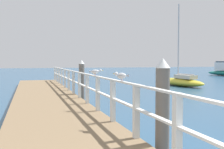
{
  "coord_description": "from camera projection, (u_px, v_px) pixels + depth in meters",
  "views": [
    {
      "loc": [
        -0.8,
        -1.1,
        1.99
      ],
      "look_at": [
        2.73,
        9.97,
        1.41
      ],
      "focal_mm": 42.35,
      "sensor_mm": 36.0,
      "label": 1
    }
  ],
  "objects": [
    {
      "name": "pier_deck",
      "position": [
        47.0,
        101.0,
        12.1
      ],
      "size": [
        2.9,
        22.54,
        0.37
      ],
      "primitive_type": "cube",
      "color": "#846B4C",
      "rests_on": "ground_plane"
    },
    {
      "name": "pier_railing",
      "position": [
        76.0,
        81.0,
        12.47
      ],
      "size": [
        0.12,
        21.06,
        1.15
      ],
      "color": "silver",
      "rests_on": "pier_deck"
    },
    {
      "name": "dock_piling_near",
      "position": [
        162.0,
        109.0,
        5.27
      ],
      "size": [
        0.29,
        0.29,
        2.06
      ],
      "color": "#6B6056",
      "rests_on": "ground_plane"
    },
    {
      "name": "dock_piling_far",
      "position": [
        82.0,
        80.0,
        13.18
      ],
      "size": [
        0.29,
        0.29,
        2.06
      ],
      "color": "#6B6056",
      "rests_on": "ground_plane"
    },
    {
      "name": "seagull_foreground",
      "position": [
        121.0,
        75.0,
        6.42
      ],
      "size": [
        0.28,
        0.44,
        0.21
      ],
      "rotation": [
        0.0,
        0.0,
        0.52
      ],
      "color": "white",
      "rests_on": "pier_railing"
    },
    {
      "name": "seagull_background",
      "position": [
        96.0,
        72.0,
        8.9
      ],
      "size": [
        0.45,
        0.25,
        0.21
      ],
      "rotation": [
        0.0,
        0.0,
        4.3
      ],
      "color": "white",
      "rests_on": "pier_railing"
    },
    {
      "name": "boat_0",
      "position": [
        180.0,
        81.0,
        21.38
      ],
      "size": [
        2.13,
        5.31,
        6.63
      ],
      "rotation": [
        0.0,
        0.0,
        0.14
      ],
      "color": "gold",
      "rests_on": "ground_plane"
    }
  ]
}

